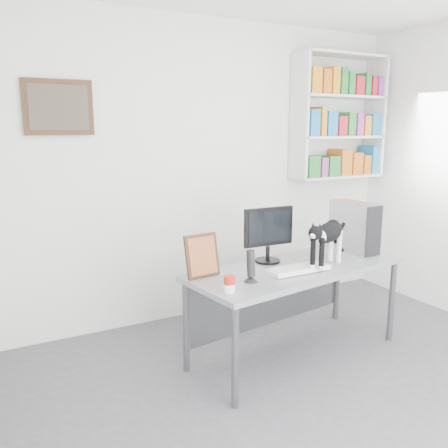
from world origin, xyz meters
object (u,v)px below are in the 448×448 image
object	(u,v)px
desk	(296,311)
cat	(327,244)
soup_can	(229,284)
pc_tower	(354,227)
keyboard	(298,269)
speaker	(251,265)
monitor	(268,234)
leaning_print	(202,255)
bookshelf	(339,117)

from	to	relation	value
desk	cat	size ratio (longest dim) A/B	3.05
soup_can	pc_tower	bearing A→B (deg)	15.62
keyboard	speaker	bearing A→B (deg)	-176.05
monitor	cat	world-z (taller)	monitor
pc_tower	leaning_print	world-z (taller)	pc_tower
bookshelf	desk	distance (m)	2.18
pc_tower	speaker	size ratio (longest dim) A/B	1.82
keyboard	cat	size ratio (longest dim) A/B	0.84
bookshelf	speaker	bearing A→B (deg)	-146.59
bookshelf	keyboard	xyz separation A→B (m)	(-1.31, -1.11, -1.11)
cat	desk	bearing A→B (deg)	120.76
speaker	cat	world-z (taller)	cat
leaning_print	soup_can	world-z (taller)	leaning_print
bookshelf	leaning_print	distance (m)	2.37
desk	leaning_print	xyz separation A→B (m)	(-0.74, 0.12, 0.52)
keyboard	bookshelf	bearing A→B (deg)	39.84
soup_can	keyboard	bearing A→B (deg)	12.96
speaker	leaning_print	world-z (taller)	leaning_print
monitor	keyboard	bearing A→B (deg)	-76.53
bookshelf	monitor	xyz separation A→B (m)	(-1.37, -0.80, -0.91)
monitor	soup_can	size ratio (longest dim) A/B	4.08
desk	monitor	xyz separation A→B (m)	(-0.14, 0.20, 0.58)
speaker	soup_can	size ratio (longest dim) A/B	2.13
soup_can	cat	bearing A→B (deg)	9.15
monitor	pc_tower	xyz separation A→B (m)	(0.82, -0.07, -0.01)
keyboard	soup_can	distance (m)	0.67
speaker	soup_can	xyz separation A→B (m)	(-0.23, -0.12, -0.06)
monitor	leaning_print	size ratio (longest dim) A/B	1.40
pc_tower	leaning_print	bearing A→B (deg)	177.99
monitor	keyboard	xyz separation A→B (m)	(0.06, -0.31, -0.20)
pc_tower	cat	distance (m)	0.56
soup_can	speaker	bearing A→B (deg)	27.07
desk	cat	distance (m)	0.58
pc_tower	speaker	bearing A→B (deg)	-169.52
monitor	desk	bearing A→B (deg)	-52.44
bookshelf	cat	distance (m)	1.80
monitor	keyboard	world-z (taller)	monitor
soup_can	cat	distance (m)	0.94
soup_can	bookshelf	bearing A→B (deg)	32.71
monitor	pc_tower	bearing A→B (deg)	-1.56
keyboard	speaker	xyz separation A→B (m)	(-0.42, -0.03, 0.10)
bookshelf	keyboard	bearing A→B (deg)	-139.72
bookshelf	desk	bearing A→B (deg)	-140.89
bookshelf	leaning_print	xyz separation A→B (m)	(-1.98, -0.88, -0.97)
speaker	cat	xyz separation A→B (m)	(0.69, 0.03, 0.06)
leaning_print	pc_tower	bearing A→B (deg)	-5.19
leaning_print	bookshelf	bearing A→B (deg)	18.21
keyboard	leaning_print	bearing A→B (deg)	160.59
speaker	keyboard	bearing A→B (deg)	12.37
bookshelf	soup_can	size ratio (longest dim) A/B	11.50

